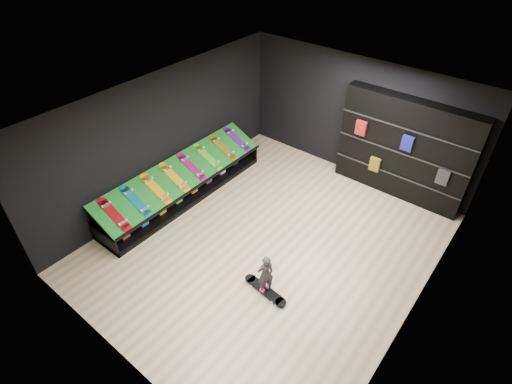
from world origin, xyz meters
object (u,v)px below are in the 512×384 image
Objects in this scene: back_shelving at (404,149)px; child at (265,280)px; display_rack at (184,188)px; floor_skateboard at (265,291)px.

back_shelving is 4.52m from child.
display_rack is 3.45m from child.
display_rack is at bearing 167.82° from floor_skateboard.
back_shelving reaches higher than display_rack.
back_shelving reaches higher than floor_skateboard.
display_rack is 4.59× the size of floor_skateboard.
back_shelving is at bearing 40.59° from display_rack.
display_rack is 1.48× the size of back_shelving.
display_rack is 5.19m from back_shelving.
display_rack reaches higher than floor_skateboard.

